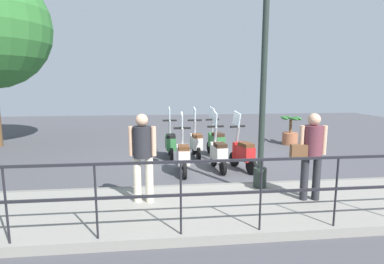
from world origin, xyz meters
TOP-DOWN VIEW (x-y plane):
  - ground_plane at (0.00, 0.00)m, footprint 28.00×28.00m
  - promenade_walkway at (-3.15, 0.00)m, footprint 2.20×20.00m
  - fence_railing at (-4.20, 0.00)m, footprint 0.04×16.03m
  - lamp_post_near at (-2.40, -0.62)m, footprint 0.26×0.90m
  - pedestrian_with_bag at (-3.18, -1.27)m, footprint 0.35×0.65m
  - pedestrian_distant at (-2.94, 1.72)m, footprint 0.37×0.48m
  - potted_palm at (2.42, -3.44)m, footprint 1.06×0.66m
  - scooter_near_0 at (-0.69, -0.74)m, footprint 1.20×0.54m
  - scooter_near_1 at (-0.65, -0.10)m, footprint 1.23×0.44m
  - scooter_near_2 at (-0.85, 0.84)m, footprint 1.23×0.44m
  - scooter_far_0 at (0.92, -0.33)m, footprint 1.21×0.52m
  - scooter_far_1 at (0.79, 0.30)m, footprint 1.23×0.44m
  - scooter_far_2 at (0.83, 1.09)m, footprint 1.23×0.44m

SIDE VIEW (x-z plane):
  - ground_plane at x=0.00m, z-range 0.00..0.00m
  - promenade_walkway at x=-3.15m, z-range 0.00..0.15m
  - potted_palm at x=2.42m, z-range -0.08..0.97m
  - scooter_near_0 at x=-0.69m, z-range -0.29..1.25m
  - scooter_near_1 at x=-0.65m, z-range -0.29..1.25m
  - scooter_near_2 at x=-0.85m, z-range -0.29..1.25m
  - scooter_far_0 at x=0.92m, z-range -0.29..1.25m
  - scooter_far_1 at x=0.79m, z-range -0.29..1.25m
  - scooter_far_2 at x=0.83m, z-range -0.29..1.25m
  - fence_railing at x=-4.20m, z-range 0.36..1.42m
  - pedestrian_with_bag at x=-3.18m, z-range 0.28..1.87m
  - pedestrian_distant at x=-2.94m, z-range 0.28..1.87m
  - lamp_post_near at x=-2.40m, z-range -0.10..4.58m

